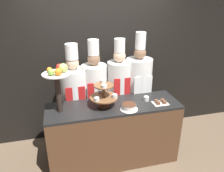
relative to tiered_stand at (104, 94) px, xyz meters
name	(u,v)px	position (x,y,z in m)	size (l,w,h in m)	color
ground_plane	(118,172)	(0.14, -0.29, -1.14)	(14.00, 14.00, 0.00)	brown
wall_back	(101,58)	(0.14, 0.87, 0.26)	(10.00, 0.06, 2.80)	black
buffet_counter	(114,133)	(0.14, 0.00, -0.66)	(1.89, 0.58, 0.96)	brown
tiered_stand	(104,94)	(0.00, 0.00, 0.00)	(0.39, 0.39, 0.36)	brown
fruit_pedestal	(58,78)	(-0.58, 0.00, 0.29)	(0.36, 0.36, 0.65)	#2D231E
cake_round	(129,107)	(0.31, -0.17, -0.15)	(0.24, 0.24, 0.08)	white
cup_white	(146,99)	(0.63, 0.02, -0.15)	(0.07, 0.07, 0.07)	white
cake_square_tray	(160,102)	(0.80, -0.11, -0.17)	(0.22, 0.16, 0.05)	white
chef_left	(75,95)	(-0.36, 0.48, -0.20)	(0.41, 0.41, 1.75)	#38332D
chef_center_left	(95,92)	(-0.05, 0.48, -0.17)	(0.39, 0.39, 1.79)	#38332D
chef_center_right	(119,88)	(0.35, 0.48, -0.15)	(0.37, 0.37, 1.79)	#38332D
chef_right	(138,86)	(0.68, 0.48, -0.15)	(0.42, 0.42, 1.87)	black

